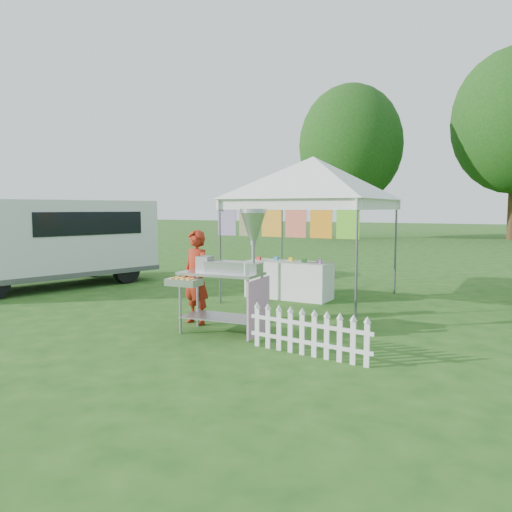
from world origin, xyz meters
The scene contains 8 objects.
ground centered at (0.00, 0.00, 0.00)m, with size 120.00×120.00×0.00m, color #1E4A15.
canopy_main centered at (0.00, 3.49, 2.99)m, with size 4.24×4.24×3.45m.
tree_left centered at (-6.00, 24.00, 5.83)m, with size 6.40×6.40×9.53m.
donut_cart centered at (0.16, -0.01, 1.13)m, with size 1.37×1.04×1.91m.
vendor centered at (-0.75, 0.33, 0.78)m, with size 0.57×0.37×1.56m, color maroon.
cargo_van centered at (-6.20, 1.93, 1.14)m, with size 3.23×5.42×2.11m.
picket_fence centered at (1.59, -0.47, 0.29)m, with size 1.79×0.23×0.56m.
display_table centered at (-0.43, 3.25, 0.39)m, with size 1.80×0.70×0.79m, color white.
Camera 1 is at (4.07, -6.35, 1.92)m, focal length 35.00 mm.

